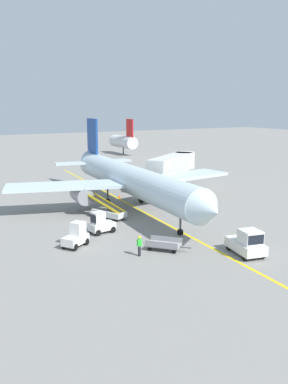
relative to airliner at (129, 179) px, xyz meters
The scene contains 16 objects.
ground_plane 13.03m from the airliner, 95.38° to the right, with size 300.00×300.00×0.00m, color gray.
taxi_line_yellow 8.26m from the airliner, 90.35° to the right, with size 0.30×80.00×0.01m, color yellow.
airliner is the anchor object (origin of this frame).
jet_bridge 13.76m from the airliner, 33.28° to the left, with size 11.93×9.38×4.85m.
pushback_tug 19.27m from the airliner, 88.22° to the right, with size 2.60×3.91×2.20m.
baggage_tug_near_wing 10.91m from the airliner, 132.91° to the right, with size 2.57×1.66×2.10m.
baggage_tug_by_cargo_door 14.92m from the airliner, 136.13° to the right, with size 2.72×2.41×2.10m.
belt_loader_forward_hold 6.02m from the airliner, 143.18° to the right, with size 3.16×5.08×2.59m.
baggage_cart_loaded 15.72m from the airliner, 107.27° to the right, with size 3.07×3.37×0.94m.
ground_crew_marshaller 16.75m from the airliner, 115.27° to the right, with size 0.36×0.24×1.70m.
ground_crew_wing_walker 7.72m from the airliner, 51.76° to the right, with size 0.36×0.24×1.70m.
safety_cone_nose_left 3.70m from the airliner, 162.59° to the right, with size 0.36×0.36×0.44m, color orange.
safety_cone_nose_right 10.30m from the airliner, ahead, with size 0.36×0.36×0.44m, color orange.
safety_cone_wingtip_left 6.35m from the airliner, 75.82° to the left, with size 0.36×0.36×0.44m, color orange.
safety_cone_wingtip_right 11.89m from the airliner, 14.48° to the left, with size 0.36×0.36×0.44m, color orange.
distant_aircraft_far_left 56.02m from the airliner, 63.49° to the left, with size 3.00×10.10×8.80m.
Camera 1 is at (-21.50, -30.25, 11.85)m, focal length 39.05 mm.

